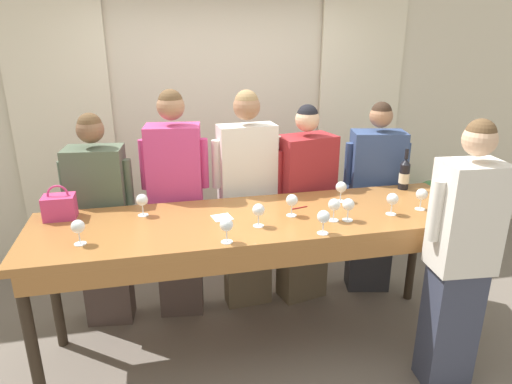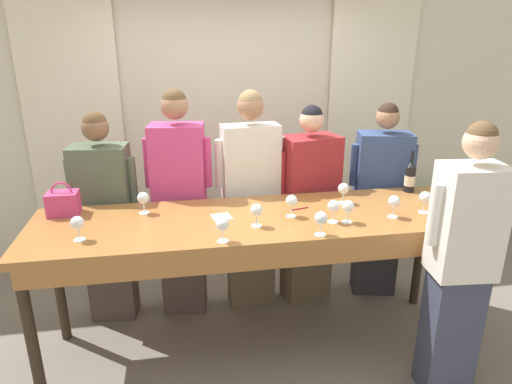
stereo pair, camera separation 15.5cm
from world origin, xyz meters
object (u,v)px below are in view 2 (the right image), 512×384
object	(u,v)px
guest_striped_shirt	(308,207)
host_pouring	(460,265)
guest_pink_top	(180,204)
wine_glass_back_left	(394,202)
wine_glass_front_left	(334,207)
guest_olive_jacket	(106,219)
guest_cream_sweater	(251,200)
wine_glass_front_right	(321,219)
wine_glass_near_host	(292,201)
tasting_bar	(259,231)
wine_glass_center_left	(143,198)
guest_navy_coat	(380,202)
wine_glass_center_right	(222,225)
wine_glass_front_mid	(343,189)
wine_glass_by_bottle	(348,207)
wine_bottle	(410,177)
wine_glass_back_right	(77,224)
wine_glass_back_mid	(257,211)
potted_plant	(439,214)
handbag	(63,203)
wine_glass_center_mid	(425,198)

from	to	relation	value
guest_striped_shirt	host_pouring	bearing A→B (deg)	-64.18
guest_striped_shirt	host_pouring	world-z (taller)	host_pouring
guest_pink_top	host_pouring	world-z (taller)	guest_pink_top
wine_glass_back_left	host_pouring	world-z (taller)	host_pouring
wine_glass_front_left	guest_olive_jacket	bearing A→B (deg)	153.64
wine_glass_front_left	guest_cream_sweater	bearing A→B (deg)	118.71
wine_glass_front_right	wine_glass_near_host	bearing A→B (deg)	108.06
tasting_bar	guest_olive_jacket	bearing A→B (deg)	150.01
guest_olive_jacket	guest_cream_sweater	world-z (taller)	guest_cream_sweater
wine_glass_near_host	wine_glass_center_left	bearing A→B (deg)	166.96
wine_glass_front_left	guest_navy_coat	size ratio (longest dim) A/B	0.09
wine_glass_center_right	wine_glass_near_host	distance (m)	0.58
wine_glass_front_mid	guest_navy_coat	bearing A→B (deg)	41.42
wine_glass_back_left	guest_navy_coat	distance (m)	0.85
guest_pink_top	wine_glass_by_bottle	bearing A→B (deg)	-36.23
guest_striped_shirt	host_pouring	size ratio (longest dim) A/B	0.95
wine_glass_front_right	wine_glass_near_host	xyz separation A→B (m)	(-0.10, 0.32, 0.00)
wine_glass_center_left	wine_glass_by_bottle	distance (m)	1.37
wine_glass_back_left	tasting_bar	bearing A→B (deg)	171.83
wine_bottle	guest_pink_top	xyz separation A→B (m)	(-1.76, 0.29, -0.22)
wine_glass_by_bottle	wine_glass_back_right	bearing A→B (deg)	179.49
wine_glass_center_right	wine_glass_back_mid	world-z (taller)	same
wine_glass_back_left	potted_plant	bearing A→B (deg)	48.45
wine_glass_back_left	wine_glass_near_host	distance (m)	0.68
wine_glass_front_mid	wine_glass_front_right	size ratio (longest dim) A/B	1.00
wine_glass_front_right	tasting_bar	bearing A→B (deg)	135.57
potted_plant	wine_glass_front_left	bearing A→B (deg)	-139.36
handbag	potted_plant	xyz separation A→B (m)	(3.49, 1.04, -0.74)
wine_glass_front_mid	wine_glass_by_bottle	size ratio (longest dim) A/B	1.00
potted_plant	tasting_bar	bearing A→B (deg)	-148.60
host_pouring	tasting_bar	bearing A→B (deg)	152.15
potted_plant	wine_glass_by_bottle	bearing A→B (deg)	-137.46
wine_glass_back_left	guest_olive_jacket	distance (m)	2.14
wine_glass_center_left	wine_glass_center_right	bearing A→B (deg)	-47.83
guest_pink_top	wine_glass_center_left	bearing A→B (deg)	-121.32
wine_glass_center_mid	guest_navy_coat	bearing A→B (deg)	88.43
wine_glass_center_mid	guest_striped_shirt	world-z (taller)	guest_striped_shirt
wine_glass_front_left	wine_glass_front_mid	xyz separation A→B (m)	(0.18, 0.32, 0.00)
wine_glass_back_right	guest_olive_jacket	bearing A→B (deg)	87.69
wine_glass_front_mid	wine_glass_back_right	world-z (taller)	same
wine_glass_front_right	wine_glass_by_bottle	xyz separation A→B (m)	(0.23, 0.16, 0.00)
wine_bottle	tasting_bar	bearing A→B (deg)	-164.77
wine_glass_back_mid	guest_olive_jacket	world-z (taller)	guest_olive_jacket
handbag	wine_glass_back_right	world-z (taller)	handbag
wine_glass_center_right	guest_pink_top	world-z (taller)	guest_pink_top
guest_striped_shirt	host_pouring	xyz separation A→B (m)	(0.59, -1.22, 0.06)
wine_glass_back_right	host_pouring	distance (m)	2.29
wine_glass_front_mid	potted_plant	size ratio (longest dim) A/B	0.21
wine_glass_front_right	guest_pink_top	size ratio (longest dim) A/B	0.08
wine_glass_back_left	potted_plant	xyz separation A→B (m)	(1.30, 1.47, -0.77)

